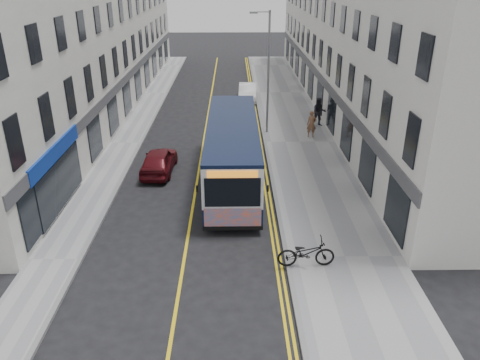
{
  "coord_description": "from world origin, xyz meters",
  "views": [
    {
      "loc": [
        1.94,
        -16.47,
        10.32
      ],
      "look_at": [
        2.24,
        2.77,
        1.6
      ],
      "focal_mm": 35.0,
      "sensor_mm": 36.0,
      "label": 1
    }
  ],
  "objects_px": {
    "city_bus": "(232,150)",
    "pedestrian_far": "(319,112)",
    "car_white": "(248,92)",
    "pedestrian_near": "(312,124)",
    "bicycle": "(306,253)",
    "car_maroon": "(159,161)",
    "streetlamp": "(267,69)"
  },
  "relations": [
    {
      "from": "city_bus",
      "to": "pedestrian_far",
      "type": "distance_m",
      "value": 11.11
    },
    {
      "from": "city_bus",
      "to": "car_white",
      "type": "xyz_separation_m",
      "value": [
        1.3,
        16.87,
        -1.08
      ]
    },
    {
      "from": "pedestrian_near",
      "to": "pedestrian_far",
      "type": "distance_m",
      "value": 2.55
    },
    {
      "from": "bicycle",
      "to": "car_white",
      "type": "height_order",
      "value": "car_white"
    },
    {
      "from": "pedestrian_near",
      "to": "car_maroon",
      "type": "height_order",
      "value": "pedestrian_near"
    },
    {
      "from": "city_bus",
      "to": "pedestrian_far",
      "type": "xyz_separation_m",
      "value": [
        6.1,
        9.26,
        -0.65
      ]
    },
    {
      "from": "bicycle",
      "to": "car_maroon",
      "type": "relative_size",
      "value": 0.53
    },
    {
      "from": "city_bus",
      "to": "car_white",
      "type": "height_order",
      "value": "city_bus"
    },
    {
      "from": "streetlamp",
      "to": "pedestrian_far",
      "type": "relative_size",
      "value": 4.0
    },
    {
      "from": "pedestrian_near",
      "to": "car_white",
      "type": "bearing_deg",
      "value": 114.71
    },
    {
      "from": "city_bus",
      "to": "car_maroon",
      "type": "xyz_separation_m",
      "value": [
        -4.06,
        1.36,
        -1.09
      ]
    },
    {
      "from": "bicycle",
      "to": "city_bus",
      "type": "bearing_deg",
      "value": 17.19
    },
    {
      "from": "streetlamp",
      "to": "car_maroon",
      "type": "bearing_deg",
      "value": -134.06
    },
    {
      "from": "pedestrian_far",
      "to": "city_bus",
      "type": "bearing_deg",
      "value": -121.56
    },
    {
      "from": "city_bus",
      "to": "pedestrian_far",
      "type": "relative_size",
      "value": 5.58
    },
    {
      "from": "streetlamp",
      "to": "pedestrian_far",
      "type": "bearing_deg",
      "value": 19.48
    },
    {
      "from": "pedestrian_near",
      "to": "car_maroon",
      "type": "xyz_separation_m",
      "value": [
        -9.27,
        -5.52,
        -0.31
      ]
    },
    {
      "from": "city_bus",
      "to": "car_maroon",
      "type": "distance_m",
      "value": 4.42
    },
    {
      "from": "car_white",
      "to": "car_maroon",
      "type": "height_order",
      "value": "car_white"
    },
    {
      "from": "car_maroon",
      "to": "bicycle",
      "type": "bearing_deg",
      "value": 128.83
    },
    {
      "from": "pedestrian_far",
      "to": "car_white",
      "type": "height_order",
      "value": "pedestrian_far"
    },
    {
      "from": "car_maroon",
      "to": "car_white",
      "type": "bearing_deg",
      "value": -106.51
    },
    {
      "from": "car_white",
      "to": "city_bus",
      "type": "bearing_deg",
      "value": -91.83
    },
    {
      "from": "pedestrian_far",
      "to": "car_maroon",
      "type": "xyz_separation_m",
      "value": [
        -10.16,
        -7.9,
        -0.44
      ]
    },
    {
      "from": "pedestrian_near",
      "to": "car_white",
      "type": "relative_size",
      "value": 0.41
    },
    {
      "from": "pedestrian_far",
      "to": "car_maroon",
      "type": "distance_m",
      "value": 12.88
    },
    {
      "from": "bicycle",
      "to": "pedestrian_near",
      "type": "xyz_separation_m",
      "value": [
        2.48,
        14.77,
        0.31
      ]
    },
    {
      "from": "streetlamp",
      "to": "bicycle",
      "type": "height_order",
      "value": "streetlamp"
    },
    {
      "from": "bicycle",
      "to": "pedestrian_far",
      "type": "bearing_deg",
      "value": -13.0
    },
    {
      "from": "pedestrian_far",
      "to": "car_maroon",
      "type": "relative_size",
      "value": 0.5
    },
    {
      "from": "pedestrian_far",
      "to": "car_maroon",
      "type": "height_order",
      "value": "pedestrian_far"
    },
    {
      "from": "city_bus",
      "to": "car_maroon",
      "type": "bearing_deg",
      "value": 161.52
    }
  ]
}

